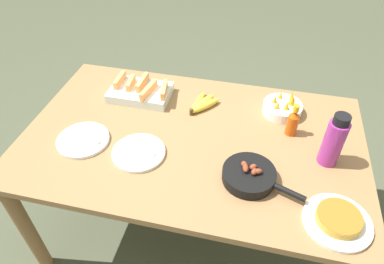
{
  "coord_description": "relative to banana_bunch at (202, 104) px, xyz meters",
  "views": [
    {
      "loc": [
        0.27,
        -1.16,
        1.86
      ],
      "look_at": [
        0.0,
        0.0,
        0.78
      ],
      "focal_mm": 32.0,
      "sensor_mm": 36.0,
      "label": 1
    }
  ],
  "objects": [
    {
      "name": "banana_bunch",
      "position": [
        0.0,
        0.0,
        0.0
      ],
      "size": [
        0.15,
        0.21,
        0.04
      ],
      "color": "yellow",
      "rests_on": "dining_table"
    },
    {
      "name": "empty_plate_near_front",
      "position": [
        -0.49,
        -0.38,
        -0.01
      ],
      "size": [
        0.24,
        0.24,
        0.02
      ],
      "color": "white",
      "rests_on": "dining_table"
    },
    {
      "name": "melon_tray",
      "position": [
        -0.34,
        0.02,
        0.01
      ],
      "size": [
        0.32,
        0.21,
        0.1
      ],
      "color": "silver",
      "rests_on": "dining_table"
    },
    {
      "name": "empty_plate_far_left",
      "position": [
        -0.2,
        -0.4,
        -0.01
      ],
      "size": [
        0.24,
        0.24,
        0.02
      ],
      "color": "white",
      "rests_on": "dining_table"
    },
    {
      "name": "frittata_plate_center",
      "position": [
        0.64,
        -0.57,
        0.0
      ],
      "size": [
        0.25,
        0.25,
        0.05
      ],
      "color": "white",
      "rests_on": "dining_table"
    },
    {
      "name": "skillet",
      "position": [
        0.3,
        -0.44,
        0.01
      ],
      "size": [
        0.34,
        0.22,
        0.08
      ],
      "rotation": [
        0.0,
        0.0,
        5.93
      ],
      "color": "black",
      "rests_on": "dining_table"
    },
    {
      "name": "hot_sauce_bottle",
      "position": [
        0.46,
        -0.1,
        0.05
      ],
      "size": [
        0.05,
        0.05,
        0.17
      ],
      "color": "#C64C0F",
      "rests_on": "dining_table"
    },
    {
      "name": "fruit_bowl_mango",
      "position": [
        0.41,
        0.05,
        0.01
      ],
      "size": [
        0.2,
        0.2,
        0.11
      ],
      "color": "white",
      "rests_on": "dining_table"
    },
    {
      "name": "dining_table",
      "position": [
        0.0,
        -0.23,
        -0.11
      ],
      "size": [
        1.61,
        0.99,
        0.75
      ],
      "color": "olive",
      "rests_on": "ground_plane"
    },
    {
      "name": "water_bottle",
      "position": [
        0.62,
        -0.25,
        0.1
      ],
      "size": [
        0.08,
        0.08,
        0.26
      ],
      "color": "#992D89",
      "rests_on": "dining_table"
    },
    {
      "name": "ground_plane",
      "position": [
        0.0,
        -0.23,
        -0.77
      ],
      "size": [
        14.0,
        14.0,
        0.0
      ],
      "primitive_type": "plane",
      "color": "#474C38"
    }
  ]
}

